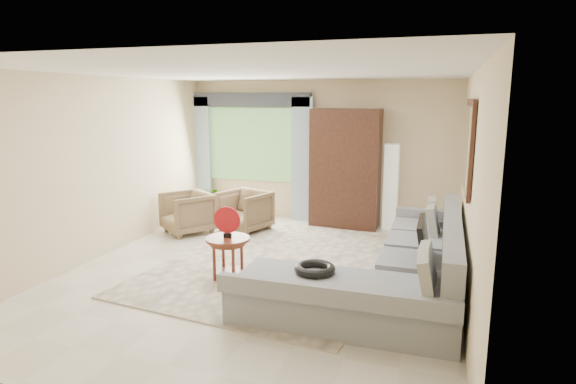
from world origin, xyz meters
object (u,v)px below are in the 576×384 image
(sectional_sofa, at_px, (399,273))
(floor_lamp, at_px, (391,187))
(armchair_right, at_px, (244,211))
(armoire, at_px, (345,168))
(armchair_left, at_px, (187,213))
(tv_screen, at_px, (424,241))
(potted_plant, at_px, (212,201))
(coffee_table, at_px, (228,258))

(sectional_sofa, distance_m, floor_lamp, 3.03)
(armchair_right, height_order, armoire, armoire)
(armchair_left, height_order, floor_lamp, floor_lamp)
(tv_screen, distance_m, armchair_left, 4.34)
(sectional_sofa, xyz_separation_m, potted_plant, (-3.90, 2.93, -0.01))
(armoire, xyz_separation_m, floor_lamp, (0.80, 0.06, -0.30))
(tv_screen, xyz_separation_m, armoire, (-1.50, 2.99, 0.33))
(sectional_sofa, bearing_deg, coffee_table, -175.56)
(sectional_sofa, xyz_separation_m, armoire, (-1.23, 2.90, 0.77))
(tv_screen, height_order, potted_plant, tv_screen)
(armoire, bearing_deg, tv_screen, -63.39)
(armchair_right, xyz_separation_m, potted_plant, (-1.08, 0.90, -0.08))
(armoire, bearing_deg, potted_plant, 179.29)
(sectional_sofa, distance_m, armoire, 3.24)
(sectional_sofa, height_order, armoire, armoire)
(coffee_table, xyz_separation_m, armchair_right, (-0.72, 2.19, 0.06))
(coffee_table, bearing_deg, armchair_left, 132.05)
(tv_screen, relative_size, floor_lamp, 0.49)
(tv_screen, height_order, armchair_right, tv_screen)
(armchair_left, bearing_deg, armchair_right, 62.58)
(armoire, relative_size, floor_lamp, 1.40)
(coffee_table, relative_size, potted_plant, 1.02)
(potted_plant, bearing_deg, coffee_table, -59.86)
(coffee_table, bearing_deg, tv_screen, 1.62)
(potted_plant, bearing_deg, tv_screen, -35.97)
(sectional_sofa, xyz_separation_m, armchair_left, (-3.71, 1.61, 0.07))
(tv_screen, bearing_deg, coffee_table, -178.38)
(armchair_right, relative_size, floor_lamp, 0.52)
(coffee_table, relative_size, armoire, 0.27)
(armoire, bearing_deg, armchair_left, -152.47)
(floor_lamp, bearing_deg, armoire, -175.71)
(coffee_table, distance_m, armchair_left, 2.39)
(sectional_sofa, distance_m, coffee_table, 2.11)
(coffee_table, height_order, floor_lamp, floor_lamp)
(potted_plant, height_order, floor_lamp, floor_lamp)
(sectional_sofa, height_order, armchair_left, sectional_sofa)
(armchair_right, distance_m, armoire, 1.94)
(armchair_left, relative_size, potted_plant, 1.41)
(armchair_left, xyz_separation_m, floor_lamp, (3.27, 1.35, 0.40))
(armchair_left, xyz_separation_m, armoire, (2.47, 1.29, 0.70))
(armchair_right, bearing_deg, armchair_left, -134.15)
(sectional_sofa, xyz_separation_m, floor_lamp, (-0.43, 2.96, 0.47))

